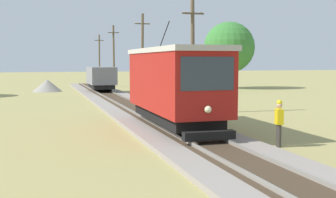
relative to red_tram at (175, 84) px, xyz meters
The scene contains 9 objects.
red_tram is the anchor object (origin of this frame).
freight_car 24.09m from the red_tram, 90.01° to the left, with size 2.40×5.20×2.31m.
utility_pole_mid 6.98m from the red_tram, 62.80° to the left, with size 1.40×0.48×6.95m.
utility_pole_far 19.68m from the red_tram, 80.82° to the left, with size 1.40×0.55×7.50m.
utility_pole_distant 35.08m from the red_tram, 84.88° to the left, with size 1.40×0.48×7.70m.
utility_pole_horizon 48.45m from the red_tram, 86.30° to the left, with size 1.40×0.48×7.30m.
gravel_pile 28.52m from the red_tram, 100.43° to the left, with size 3.09×3.09×1.28m, color gray.
track_worker 5.44m from the red_tram, 60.05° to the right, with size 0.32×0.43×1.78m.
tree_right_near 31.11m from the red_tram, 60.39° to the left, with size 5.93×5.93×7.77m.
Camera 1 is at (-5.91, 2.08, 3.23)m, focal length 45.26 mm.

